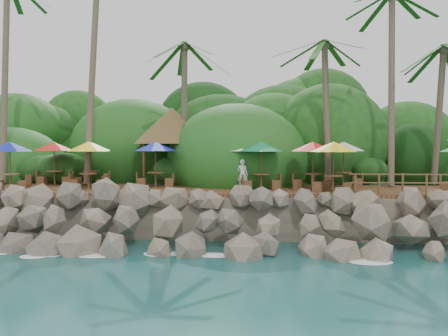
{
  "coord_description": "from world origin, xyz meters",
  "views": [
    {
      "loc": [
        1.56,
        -18.74,
        4.7
      ],
      "look_at": [
        0.0,
        6.0,
        3.4
      ],
      "focal_mm": 37.33,
      "sensor_mm": 36.0,
      "label": 1
    }
  ],
  "objects": [
    {
      "name": "palms",
      "position": [
        0.6,
        8.52,
        12.59
      ],
      "size": [
        31.39,
        6.96,
        15.23
      ],
      "color": "brown",
      "rests_on": "ground"
    },
    {
      "name": "palapa",
      "position": [
        -3.38,
        9.28,
        5.79
      ],
      "size": [
        4.77,
        4.77,
        4.6
      ],
      "color": "brown",
      "rests_on": "ground"
    },
    {
      "name": "jungle_foliage",
      "position": [
        0.0,
        15.0,
        0.0
      ],
      "size": [
        44.0,
        16.0,
        12.0
      ],
      "primitive_type": null,
      "color": "#143811",
      "rests_on": "ground"
    },
    {
      "name": "land_base",
      "position": [
        0.0,
        16.0,
        1.05
      ],
      "size": [
        32.0,
        25.2,
        2.1
      ],
      "primitive_type": "cube",
      "color": "gray",
      "rests_on": "ground"
    },
    {
      "name": "waiter",
      "position": [
        1.0,
        5.33,
        3.1
      ],
      "size": [
        0.68,
        0.55,
        1.6
      ],
      "primitive_type": "imported",
      "rotation": [
        0.0,
        0.0,
        2.81
      ],
      "color": "silver",
      "rests_on": "terrace"
    },
    {
      "name": "railing",
      "position": [
        10.26,
        3.65,
        2.91
      ],
      "size": [
        8.3,
        0.1,
        1.0
      ],
      "color": "brown",
      "rests_on": "terrace"
    },
    {
      "name": "ground",
      "position": [
        0.0,
        0.0,
        0.0
      ],
      "size": [
        140.0,
        140.0,
        0.0
      ],
      "primitive_type": "plane",
      "color": "#19514F",
      "rests_on": "ground"
    },
    {
      "name": "jungle_hill",
      "position": [
        0.0,
        23.5,
        0.0
      ],
      "size": [
        44.8,
        28.0,
        15.4
      ],
      "primitive_type": "ellipsoid",
      "color": "#143811",
      "rests_on": "ground"
    },
    {
      "name": "foam_line",
      "position": [
        0.0,
        0.3,
        0.03
      ],
      "size": [
        25.2,
        0.8,
        0.06
      ],
      "color": "white",
      "rests_on": "ground"
    },
    {
      "name": "dining_clusters",
      "position": [
        -0.73,
        5.85,
        4.37
      ],
      "size": [
        25.02,
        5.3,
        2.5
      ],
      "color": "brown",
      "rests_on": "terrace"
    },
    {
      "name": "terrace",
      "position": [
        0.0,
        6.0,
        2.2
      ],
      "size": [
        26.0,
        5.0,
        0.2
      ],
      "primitive_type": "cube",
      "color": "brown",
      "rests_on": "land_base"
    },
    {
      "name": "seawall",
      "position": [
        0.0,
        2.0,
        1.15
      ],
      "size": [
        29.0,
        4.0,
        2.3
      ],
      "primitive_type": null,
      "color": "gray",
      "rests_on": "ground"
    }
  ]
}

